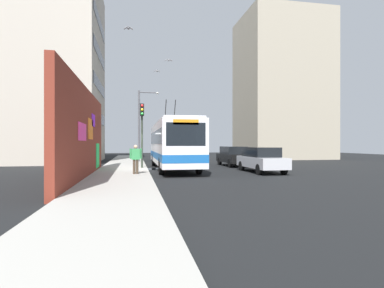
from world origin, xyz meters
TOP-DOWN VIEW (x-y plane):
  - ground_plane at (0.00, 0.00)m, footprint 80.00×80.00m
  - sidewalk_slab at (0.00, 1.60)m, footprint 48.00×3.20m
  - graffiti_wall at (-4.53, 3.35)m, footprint 12.91×0.32m
  - building_far_left at (11.34, 9.20)m, footprint 11.21×9.72m
  - building_far_right at (14.27, -17.00)m, footprint 8.56×9.91m
  - city_bus at (0.75, -1.80)m, footprint 11.54×2.52m
  - parked_car_silver at (-2.64, -7.00)m, footprint 4.47×1.75m
  - parked_car_black at (2.86, -7.00)m, footprint 4.40×1.73m
  - pedestrian_at_curb at (-3.77, 0.79)m, footprint 0.22×0.65m
  - traffic_light at (0.54, 0.35)m, footprint 0.49×0.28m
  - street_lamp at (8.41, 0.23)m, footprint 0.44×1.96m
  - flying_pigeons at (0.79, -0.40)m, footprint 6.71×3.22m
  - curbside_puddle at (1.21, -0.60)m, footprint 2.15×2.15m

SIDE VIEW (x-z plane):
  - ground_plane at x=0.00m, z-range 0.00..0.00m
  - curbside_puddle at x=1.21m, z-range 0.00..0.00m
  - sidewalk_slab at x=0.00m, z-range 0.00..0.15m
  - parked_car_black at x=2.86m, z-range 0.04..1.62m
  - parked_car_silver at x=-2.64m, z-range 0.04..1.62m
  - pedestrian_at_curb at x=-3.77m, z-range 0.28..1.88m
  - city_bus at x=0.75m, z-range -0.71..4.39m
  - graffiti_wall at x=-4.53m, z-range 0.00..4.62m
  - traffic_light at x=0.54m, z-range 0.90..5.33m
  - street_lamp at x=8.41m, z-range 0.66..7.32m
  - flying_pigeons at x=0.79m, z-range 7.40..8.60m
  - building_far_right at x=14.27m, z-range 0.00..17.41m
  - building_far_left at x=11.34m, z-range 0.00..18.16m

